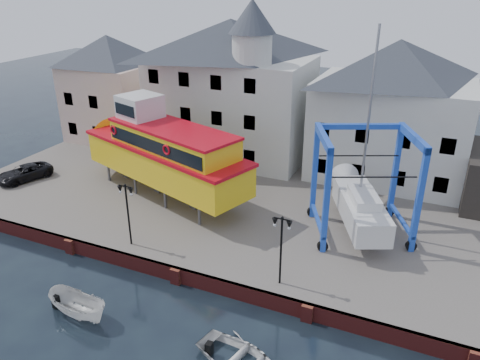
% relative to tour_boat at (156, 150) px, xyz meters
% --- Properties ---
extents(ground, '(140.00, 140.00, 0.00)m').
position_rel_tour_boat_xyz_m(ground, '(6.64, -8.54, -4.51)').
color(ground, black).
rests_on(ground, ground).
extents(hardstanding, '(44.00, 22.00, 1.00)m').
position_rel_tour_boat_xyz_m(hardstanding, '(6.64, 2.46, -4.01)').
color(hardstanding, '#605A51').
rests_on(hardstanding, ground).
extents(quay_wall, '(44.00, 0.47, 1.00)m').
position_rel_tour_boat_xyz_m(quay_wall, '(6.64, -8.44, -4.01)').
color(quay_wall, maroon).
rests_on(quay_wall, ground).
extents(building_pink, '(8.00, 7.00, 10.30)m').
position_rel_tour_boat_xyz_m(building_pink, '(-11.36, 9.46, 1.64)').
color(building_pink, beige).
rests_on(building_pink, hardstanding).
extents(building_white_main, '(14.00, 8.30, 14.00)m').
position_rel_tour_boat_xyz_m(building_white_main, '(1.77, 9.85, 2.84)').
color(building_white_main, silver).
rests_on(building_white_main, hardstanding).
extents(building_white_right, '(12.00, 8.00, 11.20)m').
position_rel_tour_boat_xyz_m(building_white_right, '(15.64, 10.46, 2.09)').
color(building_white_right, silver).
rests_on(building_white_right, hardstanding).
extents(lamp_post_left, '(1.12, 0.32, 4.20)m').
position_rel_tour_boat_xyz_m(lamp_post_left, '(2.64, -7.34, -0.33)').
color(lamp_post_left, black).
rests_on(lamp_post_left, hardstanding).
extents(lamp_post_right, '(1.12, 0.32, 4.20)m').
position_rel_tour_boat_xyz_m(lamp_post_right, '(12.64, -7.34, -0.33)').
color(lamp_post_right, black).
rests_on(lamp_post_right, hardstanding).
extents(tour_boat, '(17.48, 9.31, 7.44)m').
position_rel_tour_boat_xyz_m(tour_boat, '(0.00, 0.00, 0.00)').
color(tour_boat, '#59595E').
rests_on(tour_boat, hardstanding).
extents(travel_lift, '(7.58, 8.89, 13.21)m').
position_rel_tour_boat_xyz_m(travel_lift, '(15.21, 0.73, -1.30)').
color(travel_lift, '#1842BC').
rests_on(travel_lift, hardstanding).
extents(van, '(3.41, 4.83, 1.22)m').
position_rel_tour_boat_xyz_m(van, '(-11.45, -2.62, -2.90)').
color(van, black).
rests_on(van, hardstanding).
extents(motorboat_a, '(4.06, 1.92, 1.51)m').
position_rel_tour_boat_xyz_m(motorboat_a, '(3.40, -13.15, -4.51)').
color(motorboat_a, silver).
rests_on(motorboat_a, ground).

